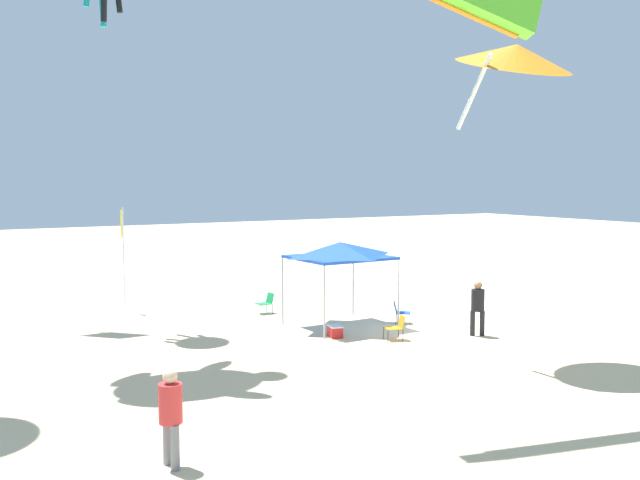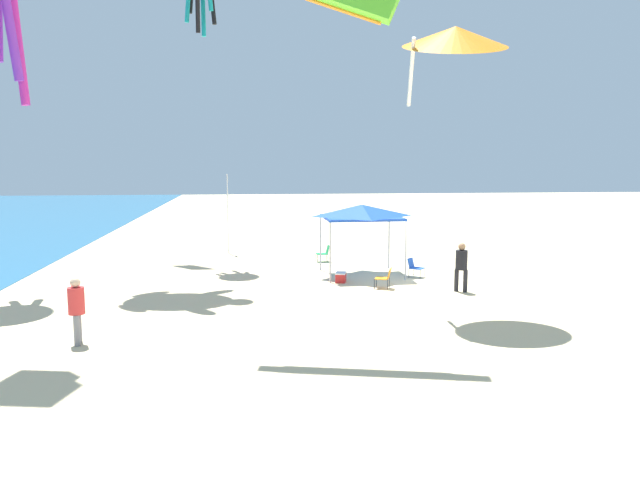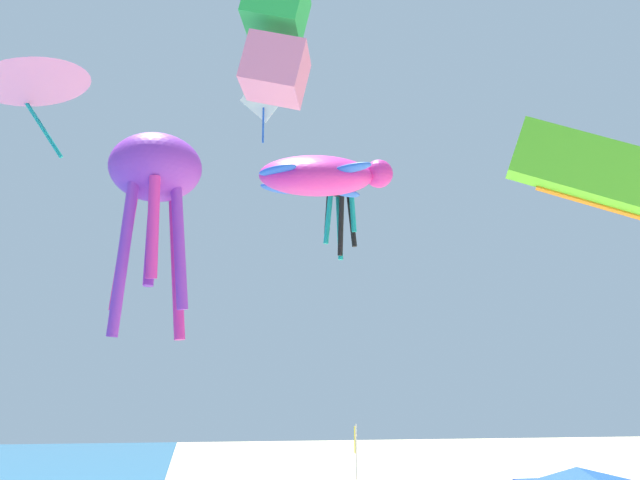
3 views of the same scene
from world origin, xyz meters
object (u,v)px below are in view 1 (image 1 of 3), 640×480
Objects in this scene: canopy_tent at (340,251)px; cooler_box at (335,331)px; folding_chair_facing_ocean at (266,302)px; folding_chair_left_of_tent at (397,326)px; folding_chair_right_of_tent at (400,311)px; person_far_stroller at (478,304)px; kite_delta_orange at (515,56)px; banner_flag at (123,250)px; person_near_umbrella at (171,410)px.

canopy_tent is 4.84× the size of cooler_box.
folding_chair_left_of_tent is (-6.44, -1.71, 0.00)m from folding_chair_facing_ocean.
folding_chair_right_of_tent is 2.76m from folding_chair_left_of_tent.
canopy_tent reaches higher than folding_chair_left_of_tent.
kite_delta_orange is (-2.85, 1.40, 7.85)m from person_far_stroller.
cooler_box is at bearing -112.38° from folding_chair_left_of_tent.
banner_flag is 16.49m from person_near_umbrella.
person_far_stroller is 8.46m from kite_delta_orange.
kite_delta_orange is at bearing 90.84° from person_far_stroller.
kite_delta_orange is (-10.17, -3.10, 8.48)m from folding_chair_facing_ocean.
person_near_umbrella is 0.48× the size of kite_delta_orange.
folding_chair_left_of_tent is 0.21× the size of kite_delta_orange.
cooler_box is at bearing 125.89° from person_near_umbrella.
folding_chair_facing_ocean is 6.67m from folding_chair_left_of_tent.
cooler_box is at bearing -148.92° from banner_flag.
folding_chair_facing_ocean is 1.17× the size of cooler_box.
folding_chair_facing_ocean and folding_chair_right_of_tent have the same top height.
kite_delta_orange reaches higher than banner_flag.
banner_flag is at bearing 31.08° from cooler_box.
canopy_tent is at bearing 16.47° from folding_chair_facing_ocean.
banner_flag is at bearing -126.25° from folding_chair_left_of_tent.
kite_delta_orange is (-13.39, -7.92, 6.42)m from banner_flag.
kite_delta_orange is (-5.88, 0.35, 8.48)m from folding_chair_right_of_tent.
folding_chair_left_of_tent is 0.43× the size of person_far_stroller.
canopy_tent is 1.79× the size of person_near_umbrella.
folding_chair_facing_ocean is 6.15m from banner_flag.
folding_chair_right_of_tent is 11.36m from banner_flag.
folding_chair_right_of_tent is at bearing 160.79° from folding_chair_left_of_tent.
person_far_stroller is at bearing 28.95° from folding_chair_facing_ocean.
folding_chair_right_of_tent is 3.39m from cooler_box.
kite_delta_orange reaches higher than cooler_box.
kite_delta_orange reaches higher than person_near_umbrella.
canopy_tent is 3.15m from cooler_box.
person_far_stroller is (-7.32, -4.50, 0.64)m from folding_chair_facing_ocean.
canopy_tent is at bearing 114.84° from kite_delta_orange.
folding_chair_left_of_tent is 2.99m from person_far_stroller.
folding_chair_right_of_tent and folding_chair_left_of_tent have the same top height.
folding_chair_right_of_tent is 1.00× the size of folding_chair_left_of_tent.
cooler_box is (1.41, 1.56, -0.27)m from folding_chair_left_of_tent.
banner_flag is at bearing -126.33° from folding_chair_facing_ocean.
banner_flag is at bearing 129.68° from kite_delta_orange.
person_near_umbrella is (-8.55, 11.70, 0.64)m from folding_chair_right_of_tent.
cooler_box is at bearing -0.89° from folding_chair_facing_ocean.
person_far_stroller reaches higher than folding_chair_left_of_tent.
banner_flag reaches higher than folding_chair_right_of_tent.
person_far_stroller is at bearing 92.10° from folding_chair_left_of_tent.
folding_chair_facing_ocean is at bearing 140.26° from person_near_umbrella.
folding_chair_left_of_tent is 0.19× the size of banner_flag.
folding_chair_right_of_tent is at bearing -132.25° from banner_flag.
folding_chair_right_of_tent is at bearing 36.17° from folding_chair_facing_ocean.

